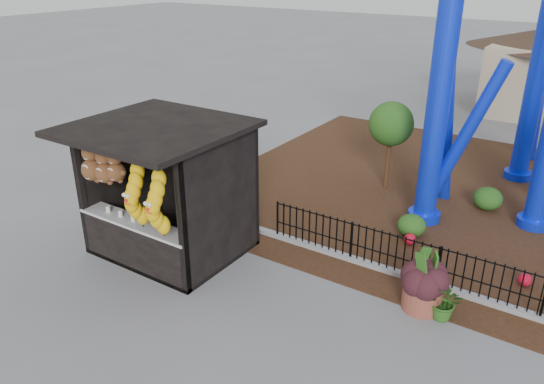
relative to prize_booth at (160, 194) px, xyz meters
The scene contains 7 objects.
ground 3.48m from the prize_booth, 16.63° to the right, with size 120.00×120.00×0.00m, color slate.
mulch_bed 10.09m from the prize_booth, 45.47° to the left, with size 18.00×12.00×0.02m, color #331E11.
curb 7.45m from the prize_booth, 16.77° to the left, with size 18.00×0.18×0.12m, color gray.
prize_booth is the anchor object (origin of this frame).
terracotta_planter 6.02m from the prize_booth, 12.27° to the left, with size 0.78×0.78×0.56m, color brown.
planter_foliage 5.93m from the prize_booth, 12.27° to the left, with size 0.70×0.70×0.64m, color black.
potted_plant 6.43m from the prize_booth, 10.60° to the left, with size 0.70×0.60×0.77m, color #225D1B.
Camera 1 is at (5.12, -6.77, 6.36)m, focal length 35.00 mm.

